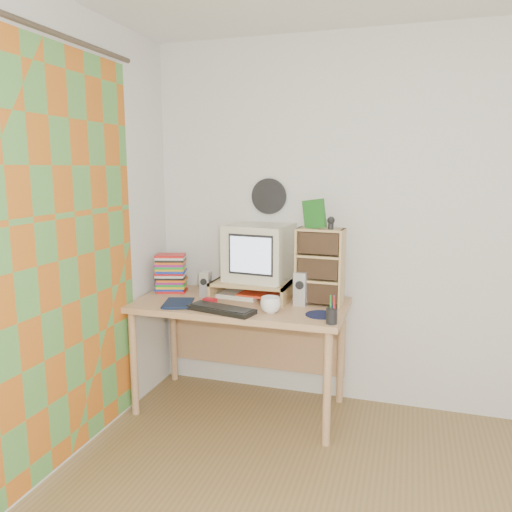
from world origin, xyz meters
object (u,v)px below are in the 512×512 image
Objects in this scene: crt_monitor at (258,253)px; cd_rack at (320,267)px; mug at (270,305)px; keyboard at (221,309)px; desk at (243,319)px; dvd_stack at (171,272)px; diary at (165,301)px.

crt_monitor is 0.80× the size of cd_rack.
mug is at bearing -54.60° from crt_monitor.
cd_rack is (0.55, 0.36, 0.23)m from keyboard.
desk is 4.89× the size of dvd_stack.
mug is at bearing -42.45° from desk.
keyboard is 0.31m from mug.
dvd_stack is (-0.53, 0.37, 0.13)m from keyboard.
cd_rack is at bearing 48.82° from mug.
diary is at bearing -148.61° from desk.
cd_rack is 0.43m from mug.
keyboard is 2.02× the size of diary.
mug is at bearing -36.72° from dvd_stack.
dvd_stack reaches higher than mug.
cd_rack reaches higher than mug.
crt_monitor is 3.19× the size of mug.
desk is at bearing -126.19° from crt_monitor.
crt_monitor is 1.86× the size of diary.
dvd_stack is at bearing 159.77° from mug.
crt_monitor is at bearing 87.79° from keyboard.
keyboard is 0.66m from dvd_stack.
mug is (0.30, 0.07, 0.03)m from keyboard.
keyboard is at bearing -95.97° from desk.
desk is 0.35m from keyboard.
desk is at bearing -171.92° from cd_rack.
desk is at bearing -22.91° from dvd_stack.
crt_monitor is 1.39× the size of dvd_stack.
crt_monitor is (0.08, 0.09, 0.44)m from desk.
dvd_stack is 0.88m from mug.
diary is (-0.52, -0.36, -0.29)m from crt_monitor.
dvd_stack is 1.33× the size of diary.
mug is (0.26, -0.24, 0.18)m from desk.
dvd_stack is (-0.56, 0.06, 0.28)m from desk.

